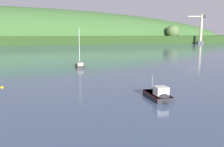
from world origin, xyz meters
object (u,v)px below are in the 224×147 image
object	(u,v)px
fishing_boat_moored	(159,97)
mooring_buoy_off_fishing_boat	(2,88)
dockside_crane	(201,30)
sailboat_near_mooring	(80,67)

from	to	relation	value
fishing_boat_moored	mooring_buoy_off_fishing_boat	distance (m)	21.85
dockside_crane	fishing_boat_moored	distance (m)	166.36
dockside_crane	fishing_boat_moored	world-z (taller)	dockside_crane
dockside_crane	sailboat_near_mooring	bearing A→B (deg)	66.38
sailboat_near_mooring	fishing_boat_moored	distance (m)	30.35
dockside_crane	sailboat_near_mooring	size ratio (longest dim) A/B	2.18
sailboat_near_mooring	mooring_buoy_off_fishing_boat	world-z (taller)	sailboat_near_mooring
sailboat_near_mooring	mooring_buoy_off_fishing_boat	size ratio (longest dim) A/B	17.31
fishing_boat_moored	mooring_buoy_off_fishing_boat	size ratio (longest dim) A/B	9.11
sailboat_near_mooring	fishing_boat_moored	size ratio (longest dim) A/B	1.90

